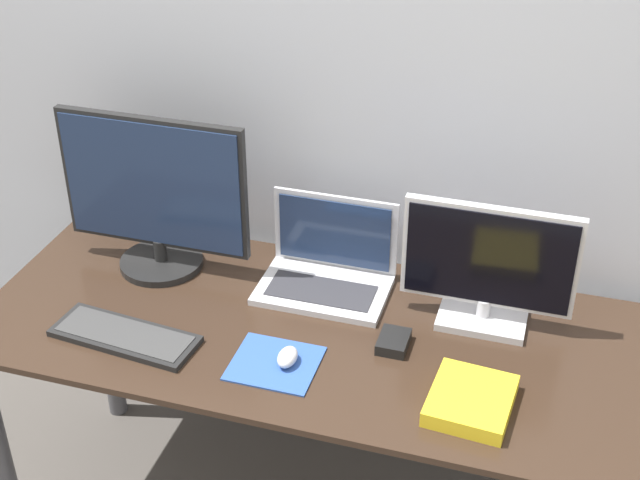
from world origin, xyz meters
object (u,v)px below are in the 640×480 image
object	(u,v)px
laptop	(328,266)
power_brick	(394,342)
book	(471,401)
mouse	(288,357)
monitor_right	(488,268)
monitor_left	(155,196)
keyboard	(125,336)

from	to	relation	value
laptop	power_brick	distance (m)	0.32
book	mouse	bearing A→B (deg)	177.21
laptop	monitor_right	bearing A→B (deg)	-5.98
laptop	book	xyz separation A→B (m)	(0.45, -0.38, -0.04)
monitor_left	power_brick	bearing A→B (deg)	-13.58
keyboard	mouse	xyz separation A→B (m)	(0.42, 0.02, 0.01)
monitor_left	keyboard	size ratio (longest dim) A/B	1.37
monitor_left	mouse	xyz separation A→B (m)	(0.48, -0.31, -0.20)
monitor_left	book	xyz separation A→B (m)	(0.93, -0.34, -0.20)
laptop	power_brick	size ratio (longest dim) A/B	3.54
laptop	book	size ratio (longest dim) A/B	1.58
monitor_left	monitor_right	xyz separation A→B (m)	(0.90, 0.00, -0.06)
keyboard	mouse	bearing A→B (deg)	3.00
laptop	mouse	size ratio (longest dim) A/B	4.67
keyboard	book	size ratio (longest dim) A/B	1.75
book	keyboard	bearing A→B (deg)	-179.97
monitor_left	power_brick	xyz separation A→B (m)	(0.71, -0.17, -0.21)
mouse	power_brick	size ratio (longest dim) A/B	0.76
keyboard	book	distance (m)	0.87
monitor_right	laptop	distance (m)	0.44
monitor_right	book	bearing A→B (deg)	-86.47
mouse	power_brick	xyz separation A→B (m)	(0.23, 0.14, -0.01)
monitor_right	book	xyz separation A→B (m)	(0.02, -0.34, -0.14)
monitor_left	book	world-z (taller)	monitor_left
laptop	keyboard	distance (m)	0.57
mouse	book	distance (m)	0.44
monitor_right	mouse	bearing A→B (deg)	-143.35
laptop	book	world-z (taller)	laptop
laptop	mouse	world-z (taller)	laptop
laptop	keyboard	size ratio (longest dim) A/B	0.90
monitor_right	keyboard	world-z (taller)	monitor_right
book	monitor_left	bearing A→B (deg)	160.03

